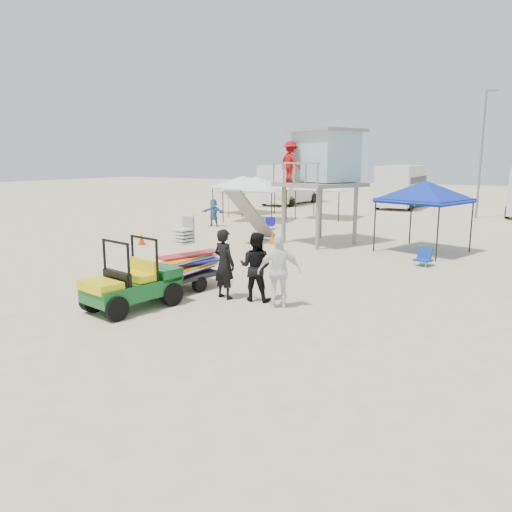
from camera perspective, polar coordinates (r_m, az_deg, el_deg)
The scene contains 21 objects.
ground at distance 11.27m, azimuth -10.07°, elevation -8.81°, with size 140.00×140.00×0.00m, color beige.
utility_cart at distance 13.10m, azimuth -14.19°, elevation -2.35°, with size 1.59×2.53×1.79m.
surf_trailer at distance 14.81m, azimuth -7.86°, elevation -0.70°, with size 1.47×2.26×1.97m.
man_left at distance 13.66m, azimuth -3.66°, elevation -0.91°, with size 0.71×0.46×1.93m, color black.
man_mid at distance 13.43m, azimuth -0.05°, elevation -1.22°, with size 0.91×0.71×1.88m, color black.
man_right at distance 12.81m, azimuth 2.67°, elevation -1.77°, with size 1.12×0.47×1.91m, color white.
lifeguard_tower at distance 22.76m, azimuth 7.28°, elevation 10.72°, with size 4.08×4.08×4.95m.
canopy_blue at distance 21.46m, azimuth 18.80°, elevation 7.77°, with size 3.67×3.67×3.32m.
canopy_white_a at distance 30.89m, azimuth -0.05°, elevation 8.83°, with size 3.77×3.77×3.13m.
canopy_white_b at distance 35.12m, azimuth -1.43°, elevation 8.93°, with size 3.94×3.94×3.02m.
canopy_white_c at distance 32.57m, azimuth 8.02°, elevation 8.77°, with size 3.07×3.07×3.09m.
umbrella_a at distance 32.74m, azimuth -3.26°, elevation 6.07°, with size 2.05×2.09×1.88m, color red.
umbrella_b at distance 30.09m, azimuth 3.34°, elevation 5.41°, with size 1.82×1.85×1.67m, color #FFF416.
cone_near at distance 22.52m, azimuth 1.90°, elevation 2.01°, with size 0.34×0.34×0.50m, color #E46307.
cone_far at distance 22.92m, azimuth -12.97°, elevation 1.89°, with size 0.34×0.34×0.50m, color #DD3A06.
beach_chair_a at distance 27.31m, azimuth 1.55°, elevation 3.75°, with size 0.71×0.79×0.64m.
beach_chair_b at distance 18.95m, azimuth 18.64°, elevation -0.11°, with size 0.66×0.71×0.64m.
rv_far_left at distance 42.52m, azimuth 3.88°, elevation 8.37°, with size 2.64×6.80×3.25m.
rv_mid_left at distance 40.79m, azimuth 16.34°, elevation 7.84°, with size 2.65×6.50×3.25m.
light_pole_left at distance 35.24m, azimuth 24.34°, elevation 10.46°, with size 0.14×0.14×8.00m, color slate.
distant_beachgoers at distance 26.18m, azimuth 14.72°, elevation 4.22°, with size 18.39×12.18×1.82m.
Camera 1 is at (6.95, -8.02, 3.81)m, focal length 35.00 mm.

